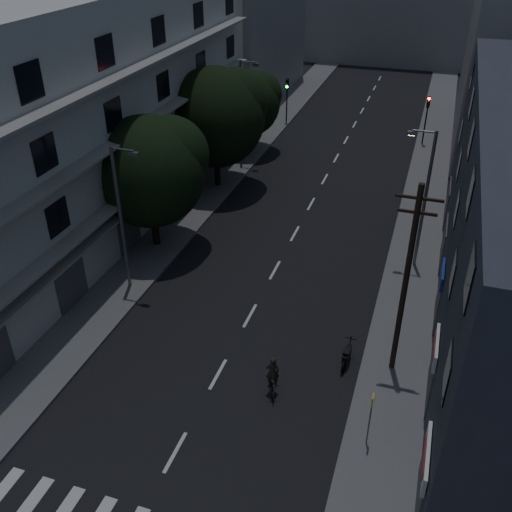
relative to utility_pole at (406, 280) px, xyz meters
The scene contains 20 objects.
ground 18.04m from the utility_pole, 114.99° to the left, with size 160.00×160.00×0.00m, color black.
sidewalk_left 22.16m from the utility_pole, 133.30° to the left, with size 3.00×90.00×0.15m, color #565659.
sidewalk_right 16.46m from the utility_pole, 89.42° to the left, with size 3.00×90.00×0.15m, color #565659.
lane_markings 23.70m from the utility_pole, 108.45° to the left, with size 0.15×60.50×0.01m.
building_left 21.31m from the utility_pole, 155.63° to the left, with size 7.00×36.00×14.00m.
building_far_left 43.42m from the utility_pole, 116.52° to the left, with size 6.00×20.00×16.00m, color slate.
building_far_right 33.12m from the utility_pole, 81.90° to the left, with size 6.00×20.00×13.00m, color slate.
building_far_end 61.19m from the utility_pole, 96.89° to the left, with size 24.00×8.00×10.00m, color slate.
tree_near 16.44m from the utility_pole, 155.76° to the left, with size 6.49×6.49×8.00m.
tree_mid 21.70m from the utility_pole, 132.25° to the left, with size 6.98×6.98×8.59m.
tree_far 27.82m from the utility_pole, 122.15° to the left, with size 5.33×5.33×6.60m.
traffic_signal_far_right 29.57m from the utility_pole, 91.54° to the left, with size 0.28×0.37×4.10m.
traffic_signal_far_left 34.41m from the utility_pole, 113.45° to the left, with size 0.28×0.37×4.10m.
street_lamp_left_near 14.46m from the utility_pole, behind, with size 1.51×0.25×8.00m.
street_lamp_right 9.19m from the utility_pole, 89.35° to the left, with size 1.51×0.25×8.00m.
street_lamp_left_far 25.28m from the utility_pole, 124.55° to the left, with size 1.51×0.25×8.00m.
utility_pole is the anchor object (origin of this frame).
bus_stop_sign 5.54m from the utility_pole, 95.24° to the right, with size 0.06×0.35×2.52m.
motorcycle 4.86m from the utility_pole, behind, with size 0.52×1.82×1.16m.
cyclist 7.02m from the utility_pole, 146.97° to the right, with size 1.07×1.64×1.97m.
Camera 1 is at (7.50, -10.98, 17.87)m, focal length 40.00 mm.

